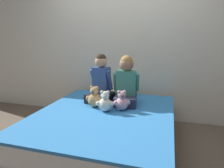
{
  "coord_description": "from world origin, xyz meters",
  "views": [
    {
      "loc": [
        0.72,
        -2.14,
        1.3
      ],
      "look_at": [
        0.0,
        0.32,
        0.72
      ],
      "focal_mm": 32.0,
      "sensor_mm": 36.0,
      "label": 1
    }
  ],
  "objects": [
    {
      "name": "teddy_bear_held_by_right_child",
      "position": [
        0.18,
        0.14,
        0.55
      ],
      "size": [
        0.2,
        0.16,
        0.25
      ],
      "rotation": [
        0.0,
        0.0,
        0.41
      ],
      "color": "#DBA3B2",
      "rests_on": "bed"
    },
    {
      "name": "wall_behind_bed",
      "position": [
        0.0,
        1.08,
        1.25
      ],
      "size": [
        8.0,
        0.06,
        2.5
      ],
      "color": "silver",
      "rests_on": "ground_plane"
    },
    {
      "name": "bed",
      "position": [
        0.0,
        0.0,
        0.22
      ],
      "size": [
        1.61,
        1.88,
        0.44
      ],
      "color": "#473828",
      "rests_on": "ground_plane"
    },
    {
      "name": "ground_plane",
      "position": [
        0.0,
        0.0,
        0.0
      ],
      "size": [
        14.0,
        14.0,
        0.0
      ],
      "primitive_type": "plane",
      "color": "brown"
    },
    {
      "name": "teddy_bear_between_children",
      "position": [
        -0.01,
        0.04,
        0.55
      ],
      "size": [
        0.21,
        0.16,
        0.26
      ],
      "rotation": [
        0.0,
        0.0,
        0.24
      ],
      "color": "silver",
      "rests_on": "bed"
    },
    {
      "name": "child_on_left",
      "position": [
        -0.19,
        0.4,
        0.72
      ],
      "size": [
        0.36,
        0.38,
        0.67
      ],
      "rotation": [
        0.0,
        0.0,
        -0.16
      ],
      "color": "black",
      "rests_on": "bed"
    },
    {
      "name": "pillow_at_headboard",
      "position": [
        0.0,
        0.75,
        0.5
      ],
      "size": [
        0.49,
        0.33,
        0.11
      ],
      "color": "beige",
      "rests_on": "bed"
    },
    {
      "name": "child_on_right",
      "position": [
        0.17,
        0.4,
        0.73
      ],
      "size": [
        0.36,
        0.41,
        0.65
      ],
      "rotation": [
        0.0,
        0.0,
        0.14
      ],
      "color": "#282D47",
      "rests_on": "bed"
    },
    {
      "name": "teddy_bear_held_by_left_child",
      "position": [
        -0.19,
        0.16,
        0.56
      ],
      "size": [
        0.23,
        0.17,
        0.28
      ],
      "rotation": [
        0.0,
        0.0,
        -0.13
      ],
      "color": "tan",
      "rests_on": "bed"
    }
  ]
}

